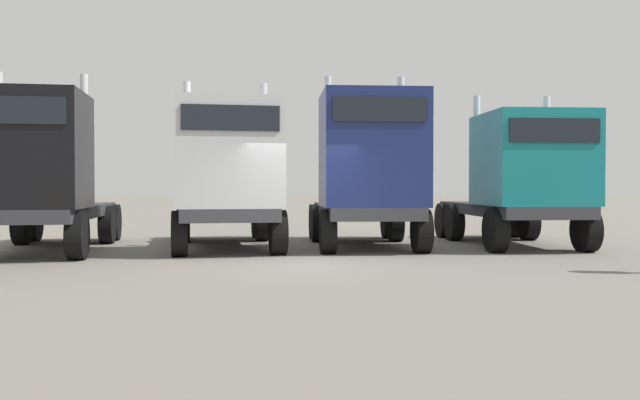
{
  "coord_description": "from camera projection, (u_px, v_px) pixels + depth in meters",
  "views": [
    {
      "loc": [
        -0.69,
        -13.37,
        1.57
      ],
      "look_at": [
        0.57,
        3.82,
        1.21
      ],
      "focal_mm": 37.62,
      "sensor_mm": 36.0,
      "label": 1
    }
  ],
  "objects": [
    {
      "name": "semi_truck_silver",
      "position": [
        227.0,
        175.0,
        16.17
      ],
      "size": [
        3.19,
        6.48,
        4.15
      ],
      "rotation": [
        0.0,
        0.0,
        -1.46
      ],
      "color": "#333338",
      "rests_on": "ground"
    },
    {
      "name": "semi_truck_navy",
      "position": [
        369.0,
        170.0,
        16.52
      ],
      "size": [
        2.56,
        5.7,
        4.39
      ],
      "rotation": [
        0.0,
        0.0,
        -1.57
      ],
      "color": "#333338",
      "rests_on": "ground"
    },
    {
      "name": "semi_truck_black",
      "position": [
        36.0,
        173.0,
        15.17
      ],
      "size": [
        3.07,
        6.63,
        4.21
      ],
      "rotation": [
        0.0,
        0.0,
        -1.49
      ],
      "color": "#333338",
      "rests_on": "ground"
    },
    {
      "name": "semi_truck_teal",
      "position": [
        523.0,
        178.0,
        16.96
      ],
      "size": [
        2.58,
        5.91,
        3.95
      ],
      "rotation": [
        0.0,
        0.0,
        -1.57
      ],
      "color": "#333338",
      "rests_on": "ground"
    },
    {
      "name": "ground",
      "position": [
        306.0,
        264.0,
        13.41
      ],
      "size": [
        200.0,
        200.0,
        0.0
      ],
      "primitive_type": "plane",
      "color": "slate"
    }
  ]
}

